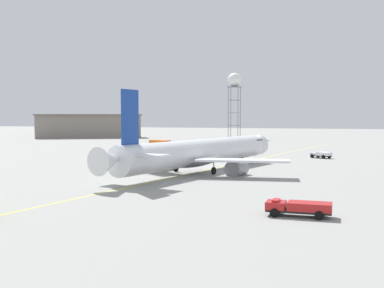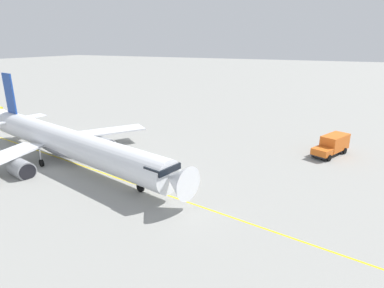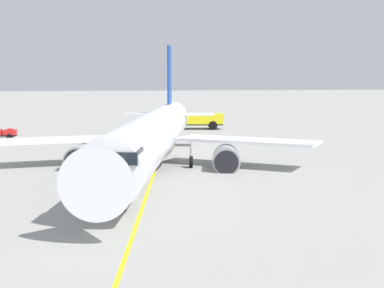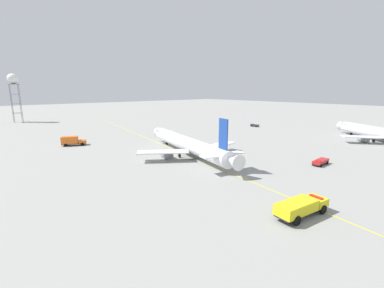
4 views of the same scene
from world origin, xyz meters
name	(u,v)px [view 2 (image 2 of 4)]	position (x,y,z in m)	size (l,w,h in m)	color
ground_plane	(69,167)	(0.00, 0.00, 0.00)	(600.00, 600.00, 0.00)	gray
airliner_main	(67,143)	(1.54, -1.43, 2.96)	(45.73, 30.35, 12.38)	white
catering_truck_truck	(332,145)	(-33.35, -22.55, 1.66)	(5.29, 7.95, 3.10)	#232326
taxiway_centreline	(76,164)	(0.19, -1.43, 0.00)	(188.74, 30.13, 0.01)	yellow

